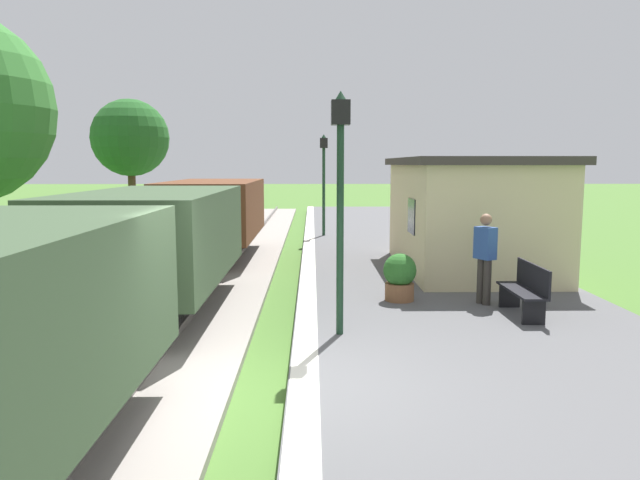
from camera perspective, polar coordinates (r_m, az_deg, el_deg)
name	(u,v)px	position (r m, az deg, el deg)	size (l,w,h in m)	color
ground_plane	(271,405)	(7.42, -4.73, -15.49)	(160.00, 160.00, 0.00)	#47702D
platform_slab	(536,394)	(7.84, 20.04, -13.68)	(6.00, 60.00, 0.25)	#565659
platform_edge_stripe	(304,385)	(7.31, -1.53, -13.69)	(0.36, 60.00, 0.01)	silver
track_ballast	(70,401)	(7.93, -22.86, -14.06)	(3.80, 60.00, 0.12)	gray
rail_near	(130,391)	(7.65, -17.77, -13.58)	(0.07, 60.00, 0.14)	slate
rail_far	(8,391)	(8.18, -27.70, -12.71)	(0.07, 60.00, 0.14)	slate
freight_train	(156,244)	(11.42, -15.46, -0.40)	(2.50, 19.40, 2.12)	#384C33
station_hut	(469,213)	(15.27, 14.05, 2.50)	(3.50, 5.80, 2.78)	beige
bench_near_hut	(526,289)	(10.94, 19.11, -4.45)	(0.42, 1.50, 0.91)	black
person_waiting	(485,255)	(11.53, 15.53, -1.40)	(0.39, 0.45, 1.71)	#38332D
potted_planter	(400,276)	(11.58, 7.65, -3.47)	(0.64, 0.64, 0.92)	brown
lamp_post_near	(340,169)	(8.99, 1.96, 6.84)	(0.28, 0.28, 3.70)	#193823
lamp_post_far	(324,166)	(21.86, 0.36, 7.11)	(0.28, 0.28, 3.70)	#193823
tree_field_left	(130,138)	(23.24, -17.74, 9.26)	(2.82, 2.82, 5.25)	#4C3823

